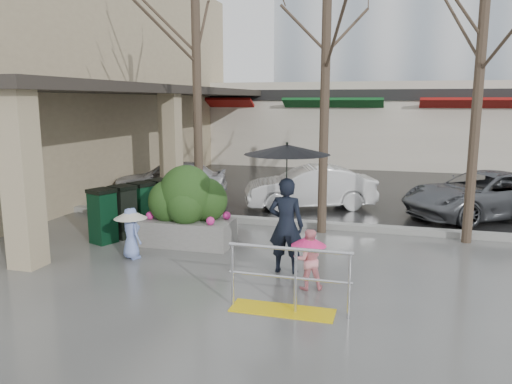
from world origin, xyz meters
The scene contains 20 objects.
ground centered at (0.00, 0.00, 0.00)m, with size 120.00×120.00×0.00m, color #51514F.
street_asphalt centered at (0.00, 22.00, 0.01)m, with size 120.00×36.00×0.01m, color black.
curb centered at (0.00, 4.00, 0.07)m, with size 120.00×0.30×0.15m, color gray.
near_building centered at (-9.00, 8.00, 4.00)m, with size 6.00×18.00×8.00m, color tan.
canopy_slab centered at (-4.80, 8.00, 3.62)m, with size 2.80×18.00×0.25m, color #2D2823.
pillar_front centered at (-3.90, -0.50, 1.75)m, with size 0.55×0.55×3.50m, color tan.
pillar_back centered at (-3.90, 6.00, 1.75)m, with size 0.55×0.55×3.50m, color tan.
storefront_row centered at (2.00, 17.97, 2.01)m, with size 34.00×6.74×4.00m.
handrail centered at (1.36, -1.20, 0.38)m, with size 1.90×0.50×1.03m.
tree_west centered at (-2.00, 3.60, 5.08)m, with size 3.20×3.20×6.80m.
tree_midwest centered at (1.20, 3.60, 5.23)m, with size 3.20×3.20×7.00m.
tree_mideast centered at (4.50, 3.60, 4.86)m, with size 3.20×3.20×6.50m.
woman centered at (0.97, 0.54, 1.56)m, with size 1.57×1.57×2.45m.
child_pink centered at (1.52, -0.18, 0.60)m, with size 0.62×0.61×1.05m.
child_blue centered at (-2.23, 0.51, 0.65)m, with size 0.67×0.67×1.06m.
planter centered at (-1.54, 1.77, 0.85)m, with size 2.05×1.21×1.79m.
news_boxes centered at (-3.11, 2.14, 0.62)m, with size 1.26×2.24×1.23m.
car_a centered at (-4.26, 6.67, 0.63)m, with size 1.49×3.70×1.26m, color #BCBCC1.
car_b centered at (0.44, 6.27, 0.63)m, with size 1.33×3.82×1.26m, color silver.
car_c centered at (5.23, 6.40, 0.63)m, with size 2.09×4.53×1.26m, color #5A5D62.
Camera 1 is at (2.85, -8.23, 3.19)m, focal length 35.00 mm.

